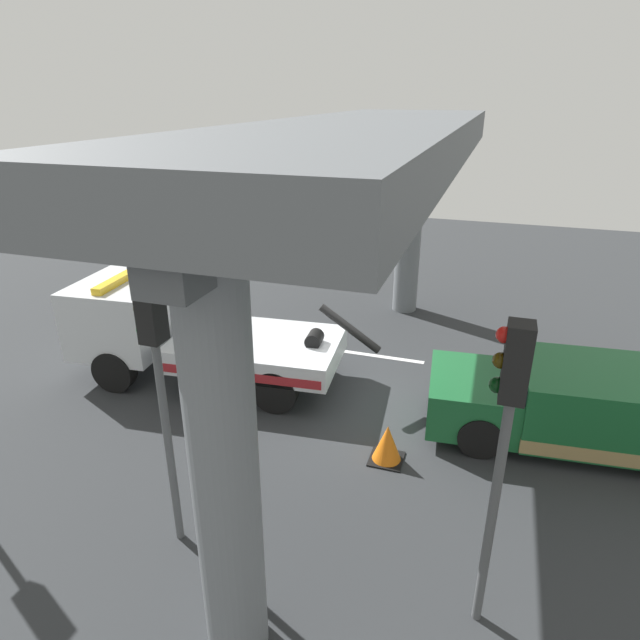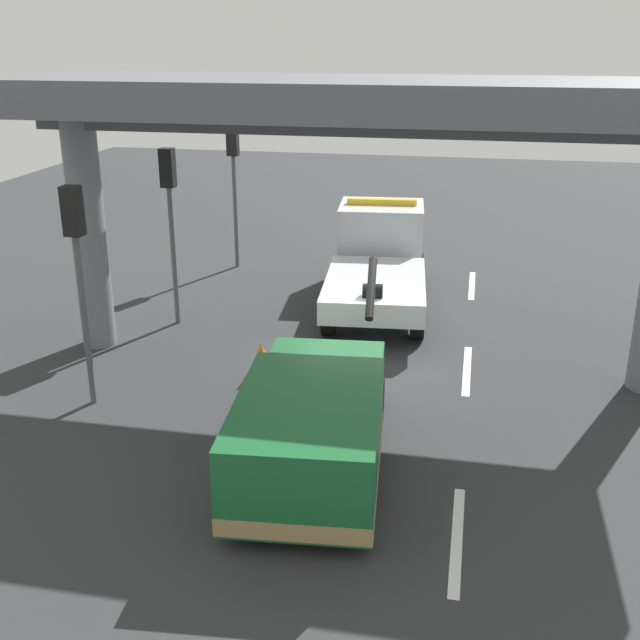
{
  "view_description": "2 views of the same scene",
  "coord_description": "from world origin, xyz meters",
  "px_view_note": "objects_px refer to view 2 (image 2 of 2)",
  "views": [
    {
      "loc": [
        -2.61,
        10.16,
        6.43
      ],
      "look_at": [
        1.0,
        -0.79,
        1.55
      ],
      "focal_mm": 30.22,
      "sensor_mm": 36.0,
      "label": 1
    },
    {
      "loc": [
        -15.51,
        -2.34,
        6.83
      ],
      "look_at": [
        -1.23,
        0.55,
        1.38
      ],
      "focal_mm": 43.58,
      "sensor_mm": 36.0,
      "label": 2
    }
  ],
  "objects_px": {
    "traffic_light_far": "(170,198)",
    "traffic_light_mid": "(234,164)",
    "tow_truck_white": "(379,257)",
    "traffic_light_near": "(77,249)",
    "traffic_cone_orange": "(262,361)",
    "towed_van_green": "(312,428)"
  },
  "relations": [
    {
      "from": "tow_truck_white",
      "to": "traffic_light_near",
      "type": "xyz_separation_m",
      "value": [
        -7.23,
        4.64,
        1.9
      ]
    },
    {
      "from": "tow_truck_white",
      "to": "traffic_light_far",
      "type": "relative_size",
      "value": 1.71
    },
    {
      "from": "towed_van_green",
      "to": "traffic_light_mid",
      "type": "height_order",
      "value": "traffic_light_mid"
    },
    {
      "from": "traffic_light_near",
      "to": "traffic_cone_orange",
      "type": "distance_m",
      "value": 4.38
    },
    {
      "from": "tow_truck_white",
      "to": "traffic_light_near",
      "type": "relative_size",
      "value": 1.72
    },
    {
      "from": "tow_truck_white",
      "to": "traffic_cone_orange",
      "type": "height_order",
      "value": "tow_truck_white"
    },
    {
      "from": "tow_truck_white",
      "to": "traffic_light_near",
      "type": "bearing_deg",
      "value": 147.31
    },
    {
      "from": "traffic_light_near",
      "to": "traffic_light_mid",
      "type": "height_order",
      "value": "traffic_light_mid"
    },
    {
      "from": "traffic_light_near",
      "to": "traffic_light_far",
      "type": "relative_size",
      "value": 0.99
    },
    {
      "from": "tow_truck_white",
      "to": "traffic_light_mid",
      "type": "xyz_separation_m",
      "value": [
        2.27,
        4.64,
        1.92
      ]
    },
    {
      "from": "traffic_light_far",
      "to": "traffic_light_mid",
      "type": "height_order",
      "value": "traffic_light_far"
    },
    {
      "from": "tow_truck_white",
      "to": "traffic_light_mid",
      "type": "bearing_deg",
      "value": 63.89
    },
    {
      "from": "traffic_light_near",
      "to": "traffic_cone_orange",
      "type": "xyz_separation_m",
      "value": [
        1.8,
        -2.9,
        -2.74
      ]
    },
    {
      "from": "towed_van_green",
      "to": "tow_truck_white",
      "type": "bearing_deg",
      "value": 0.48
    },
    {
      "from": "tow_truck_white",
      "to": "traffic_cone_orange",
      "type": "distance_m",
      "value": 5.76
    },
    {
      "from": "traffic_light_near",
      "to": "towed_van_green",
      "type": "bearing_deg",
      "value": -108.89
    },
    {
      "from": "towed_van_green",
      "to": "traffic_light_mid",
      "type": "distance_m",
      "value": 12.3
    },
    {
      "from": "towed_van_green",
      "to": "traffic_cone_orange",
      "type": "relative_size",
      "value": 7.16
    },
    {
      "from": "traffic_light_near",
      "to": "traffic_light_far",
      "type": "distance_m",
      "value": 4.5
    },
    {
      "from": "tow_truck_white",
      "to": "traffic_cone_orange",
      "type": "relative_size",
      "value": 9.79
    },
    {
      "from": "tow_truck_white",
      "to": "traffic_light_far",
      "type": "distance_m",
      "value": 5.71
    },
    {
      "from": "traffic_light_near",
      "to": "traffic_cone_orange",
      "type": "height_order",
      "value": "traffic_light_near"
    }
  ]
}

